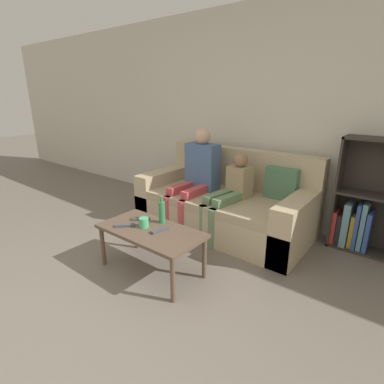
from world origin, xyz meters
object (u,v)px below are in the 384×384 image
Objects in this scene: person_adult at (198,171)px; tv_remote_0 at (141,219)px; bookshelf at (366,208)px; tv_remote_1 at (159,230)px; coffee_table at (151,234)px; couch at (226,205)px; bottle at (162,212)px; tv_remote_2 at (125,225)px; person_child at (231,191)px; cup_near at (144,223)px.

tv_remote_0 is at bearing -83.10° from person_adult.
bookshelf is 2.13m from tv_remote_1.
tv_remote_0 reaches higher than coffee_table.
tv_remote_1 is at bearing -68.16° from person_adult.
couch is 11.57× the size of tv_remote_1.
couch is 1.49m from bookshelf.
couch is 1.23m from tv_remote_1.
couch reaches higher than tv_remote_0.
tv_remote_1 is 0.68× the size of bottle.
bottle is at bearing 135.92° from tv_remote_1.
tv_remote_0 is (-0.23, 0.10, 0.06)m from coffee_table.
bookshelf is at bearing 45.81° from bottle.
tv_remote_0 is (-1.66, -1.57, -0.03)m from bookshelf.
tv_remote_2 is (-0.25, -1.34, 0.14)m from couch.
person_child is 1.07m from tv_remote_0.
tv_remote_2 reaches higher than coffee_table.
person_adult is 1.27m from tv_remote_2.
person_adult reaches higher than cup_near.
person_child is at bearing -45.68° from couch.
tv_remote_0 is (-0.40, -0.99, -0.11)m from person_child.
tv_remote_0 is 0.20m from tv_remote_2.
coffee_table is 0.12m from cup_near.
bottle is (0.21, 0.28, 0.10)m from tv_remote_2.
couch is 1.37m from tv_remote_2.
person_adult is 1.08m from tv_remote_0.
tv_remote_2 is at bearing -155.87° from coffee_table.
coffee_table is 1.23m from person_adult.
person_adult is 1.25× the size of person_child.
bookshelf is at bearing 83.47° from tv_remote_0.
bottle is at bearing -71.04° from person_adult.
couch is 1.24m from coffee_table.
coffee_table is at bearing 2.54° from cup_near.
tv_remote_2 is 0.60× the size of bottle.
person_adult is at bearing 107.64° from bottle.
person_adult is at bearing -163.36° from bookshelf.
bookshelf is 6.75× the size of tv_remote_1.
person_child is at bearing 80.86° from coffee_table.
cup_near is (0.25, -1.15, -0.22)m from person_adult.
person_adult is 1.22m from tv_remote_1.
tv_remote_2 is 0.36m from bottle.
cup_near is (-0.08, -0.00, 0.09)m from coffee_table.
tv_remote_1 is at bearing -85.91° from person_child.
couch is 1.09m from bottle.
bottle is at bearing -93.50° from person_child.
couch is 2.09× the size of coffee_table.
bottle is at bearing 60.35° from tv_remote_0.
person_child is at bearing -5.59° from person_adult.
person_adult is (-0.35, -0.10, 0.39)m from couch.
couch is at bearing 16.66° from person_adult.
coffee_table is at bearing 17.07° from tv_remote_0.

